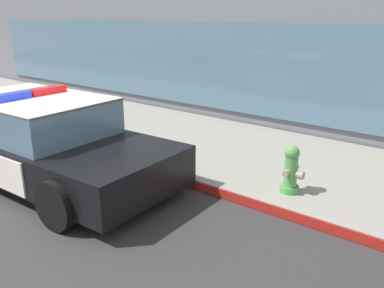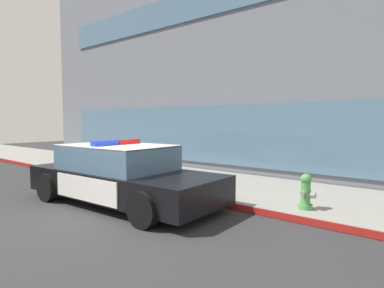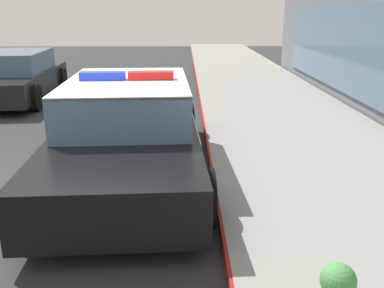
% 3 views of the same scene
% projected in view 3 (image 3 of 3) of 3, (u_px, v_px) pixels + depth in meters
% --- Properties ---
extents(ground, '(48.00, 48.00, 0.00)m').
position_uv_depth(ground, '(75.00, 188.00, 5.74)').
color(ground, '#303033').
extents(sidewalk, '(48.00, 3.52, 0.15)m').
position_uv_depth(sidewalk, '(341.00, 181.00, 5.78)').
color(sidewalk, gray).
rests_on(sidewalk, ground).
extents(curb_red_paint, '(28.80, 0.04, 0.14)m').
position_uv_depth(curb_red_paint, '(213.00, 182.00, 5.75)').
color(curb_red_paint, maroon).
rests_on(curb_red_paint, ground).
extents(police_cruiser, '(5.03, 2.31, 1.49)m').
position_uv_depth(police_cruiser, '(129.00, 129.00, 6.07)').
color(police_cruiser, black).
rests_on(police_cruiser, ground).
extents(car_far_lane, '(4.78, 2.33, 1.29)m').
position_uv_depth(car_far_lane, '(14.00, 76.00, 11.32)').
color(car_far_lane, black).
rests_on(car_far_lane, ground).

